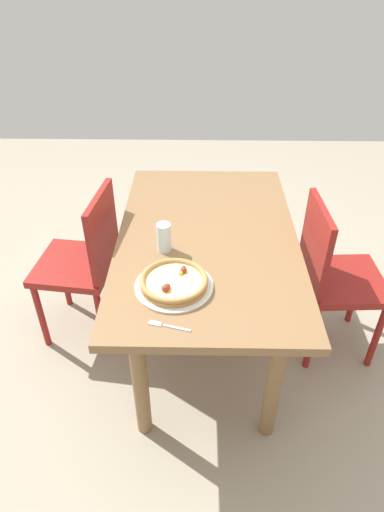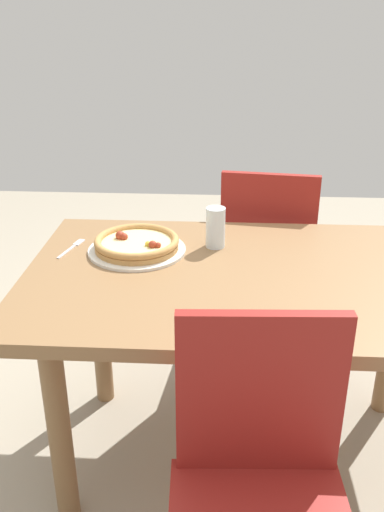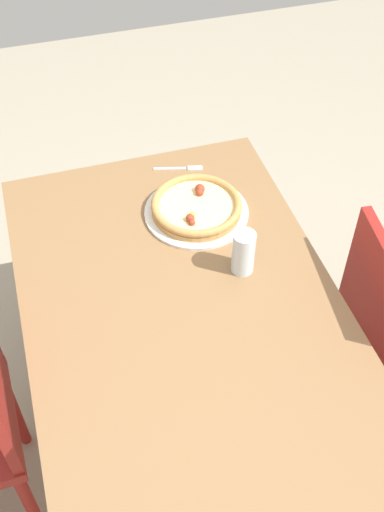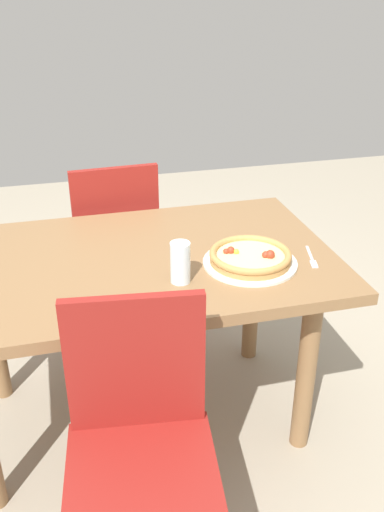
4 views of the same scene
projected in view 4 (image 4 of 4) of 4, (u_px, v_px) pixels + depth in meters
name	position (u px, v px, depth m)	size (l,w,h in m)	color
ground_plane	(143.00, 416.00, 2.31)	(6.00, 6.00, 0.00)	#9E937F
dining_table	(137.00, 282.00, 2.02)	(1.41, 0.86, 0.73)	olive
chair_near	(115.00, 241.00, 2.64)	(0.42, 0.42, 0.90)	maroon
chair_far	(141.00, 447.00, 1.50)	(0.45, 0.45, 0.90)	maroon
plate	(250.00, 263.00, 1.94)	(0.33, 0.33, 0.01)	silver
pizza	(250.00, 256.00, 1.93)	(0.28, 0.28, 0.05)	#B78447
fork	(312.00, 259.00, 1.97)	(0.06, 0.16, 0.00)	silver
drinking_glass	(180.00, 262.00, 1.80)	(0.07, 0.07, 0.14)	silver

